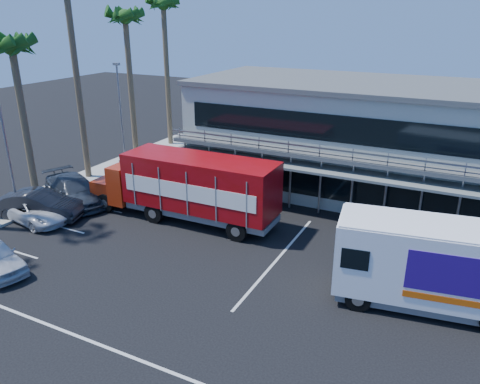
% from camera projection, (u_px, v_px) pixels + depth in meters
% --- Properties ---
extents(ground, '(120.00, 120.00, 0.00)m').
position_uv_depth(ground, '(214.00, 277.00, 21.70)').
color(ground, black).
rests_on(ground, ground).
extents(building, '(22.40, 12.00, 7.30)m').
position_uv_depth(building, '(360.00, 137.00, 31.60)').
color(building, '#A2A89A').
rests_on(building, ground).
extents(curb_strip, '(3.00, 32.00, 0.16)m').
position_uv_depth(curb_strip, '(71.00, 186.00, 32.95)').
color(curb_strip, '#A5A399').
rests_on(curb_strip, ground).
extents(palm_c, '(2.80, 2.80, 10.75)m').
position_uv_depth(palm_c, '(13.00, 55.00, 27.13)').
color(palm_c, brown).
rests_on(palm_c, ground).
extents(palm_e, '(2.80, 2.80, 12.25)m').
position_uv_depth(palm_e, '(126.00, 26.00, 34.90)').
color(palm_e, brown).
rests_on(palm_e, ground).
extents(palm_f, '(2.80, 2.80, 13.25)m').
position_uv_depth(palm_f, '(164.00, 13.00, 39.34)').
color(palm_f, brown).
rests_on(palm_f, ground).
extents(light_pole_near, '(0.50, 0.25, 8.09)m').
position_uv_depth(light_pole_near, '(6.00, 143.00, 26.86)').
color(light_pole_near, gray).
rests_on(light_pole_near, ground).
extents(light_pole_far, '(0.50, 0.25, 8.09)m').
position_uv_depth(light_pole_far, '(121.00, 112.00, 35.20)').
color(light_pole_far, gray).
rests_on(light_pole_far, ground).
extents(red_truck, '(11.70, 2.94, 3.93)m').
position_uv_depth(red_truck, '(188.00, 186.00, 26.96)').
color(red_truck, '#A0260C').
rests_on(red_truck, ground).
extents(white_van, '(7.96, 3.75, 3.74)m').
position_uv_depth(white_van, '(433.00, 265.00, 18.85)').
color(white_van, white).
rests_on(white_van, ground).
extents(parked_car_b, '(5.42, 3.20, 1.69)m').
position_uv_depth(parked_car_b, '(40.00, 205.00, 27.63)').
color(parked_car_b, black).
rests_on(parked_car_b, ground).
extents(parked_car_c, '(5.06, 2.88, 1.33)m').
position_uv_depth(parked_car_c, '(35.00, 210.00, 27.36)').
color(parked_car_c, silver).
rests_on(parked_car_c, ground).
extents(parked_car_d, '(6.35, 4.49, 1.71)m').
position_uv_depth(parked_car_d, '(75.00, 190.00, 29.96)').
color(parked_car_d, '#2C323A').
rests_on(parked_car_d, ground).
extents(parked_car_e, '(4.94, 2.88, 1.58)m').
position_uv_depth(parked_car_e, '(150.00, 164.00, 35.30)').
color(parked_car_e, slate).
rests_on(parked_car_e, ground).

